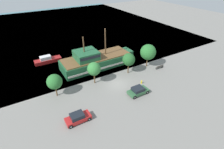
{
  "coord_description": "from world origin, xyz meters",
  "views": [
    {
      "loc": [
        -15.73,
        -24.15,
        19.92
      ],
      "look_at": [
        -0.08,
        2.0,
        1.2
      ],
      "focal_mm": 28.0,
      "sensor_mm": 36.0,
      "label": 1
    }
  ],
  "objects_px": {
    "bench_promenade_east": "(160,67)",
    "parked_car_curb_front": "(138,91)",
    "parked_car_curb_mid": "(78,118)",
    "pirate_ship": "(96,60)",
    "fire_hydrant": "(142,82)",
    "moored_boat_dockside": "(47,60)"
  },
  "relations": [
    {
      "from": "moored_boat_dockside",
      "to": "fire_hydrant",
      "type": "height_order",
      "value": "moored_boat_dockside"
    },
    {
      "from": "pirate_ship",
      "to": "moored_boat_dockside",
      "type": "relative_size",
      "value": 2.77
    },
    {
      "from": "pirate_ship",
      "to": "bench_promenade_east",
      "type": "height_order",
      "value": "pirate_ship"
    },
    {
      "from": "parked_car_curb_front",
      "to": "parked_car_curb_mid",
      "type": "relative_size",
      "value": 1.01
    },
    {
      "from": "parked_car_curb_front",
      "to": "bench_promenade_east",
      "type": "distance_m",
      "value": 11.37
    },
    {
      "from": "parked_car_curb_mid",
      "to": "fire_hydrant",
      "type": "height_order",
      "value": "parked_car_curb_mid"
    },
    {
      "from": "parked_car_curb_mid",
      "to": "moored_boat_dockside",
      "type": "bearing_deg",
      "value": 87.99
    },
    {
      "from": "pirate_ship",
      "to": "bench_promenade_east",
      "type": "distance_m",
      "value": 14.86
    },
    {
      "from": "bench_promenade_east",
      "to": "parked_car_curb_front",
      "type": "bearing_deg",
      "value": -154.01
    },
    {
      "from": "pirate_ship",
      "to": "moored_boat_dockside",
      "type": "xyz_separation_m",
      "value": [
        -9.28,
        7.9,
        -0.94
      ]
    },
    {
      "from": "pirate_ship",
      "to": "parked_car_curb_front",
      "type": "xyz_separation_m",
      "value": [
        1.88,
        -13.53,
        -0.87
      ]
    },
    {
      "from": "pirate_ship",
      "to": "parked_car_curb_mid",
      "type": "distance_m",
      "value": 17.43
    },
    {
      "from": "parked_car_curb_front",
      "to": "pirate_ship",
      "type": "bearing_deg",
      "value": 97.91
    },
    {
      "from": "pirate_ship",
      "to": "fire_hydrant",
      "type": "relative_size",
      "value": 22.94
    },
    {
      "from": "parked_car_curb_front",
      "to": "parked_car_curb_mid",
      "type": "bearing_deg",
      "value": -176.75
    },
    {
      "from": "pirate_ship",
      "to": "parked_car_curb_mid",
      "type": "xyz_separation_m",
      "value": [
        -10.05,
        -14.21,
        -0.86
      ]
    },
    {
      "from": "moored_boat_dockside",
      "to": "fire_hydrant",
      "type": "relative_size",
      "value": 8.28
    },
    {
      "from": "bench_promenade_east",
      "to": "pirate_ship",
      "type": "bearing_deg",
      "value": 144.75
    },
    {
      "from": "parked_car_curb_mid",
      "to": "fire_hydrant",
      "type": "bearing_deg",
      "value": 11.53
    },
    {
      "from": "parked_car_curb_mid",
      "to": "fire_hydrant",
      "type": "relative_size",
      "value": 4.98
    },
    {
      "from": "pirate_ship",
      "to": "fire_hydrant",
      "type": "height_order",
      "value": "pirate_ship"
    },
    {
      "from": "fire_hydrant",
      "to": "bench_promenade_east",
      "type": "xyz_separation_m",
      "value": [
        7.48,
        2.67,
        0.04
      ]
    }
  ]
}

